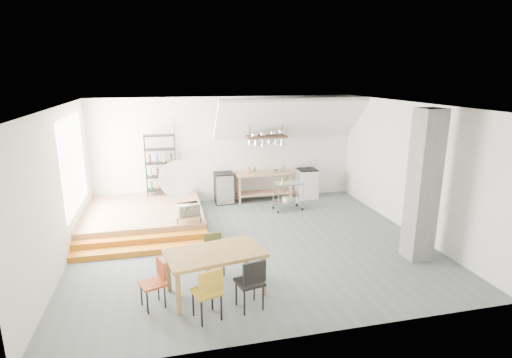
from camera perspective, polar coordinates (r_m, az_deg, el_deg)
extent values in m
plane|color=slate|center=(9.47, -0.55, -9.20)|extent=(8.00, 8.00, 0.00)
cube|color=silver|center=(12.30, -4.17, 4.21)|extent=(8.00, 0.04, 3.20)
cube|color=silver|center=(8.98, -26.33, -1.28)|extent=(0.04, 7.00, 3.20)
cube|color=silver|center=(10.54, 21.17, 1.45)|extent=(0.04, 7.00, 3.20)
cube|color=white|center=(8.67, -0.61, 10.50)|extent=(8.00, 7.00, 0.02)
cube|color=white|center=(12.00, 4.82, 8.52)|extent=(4.40, 1.44, 1.32)
cube|color=white|center=(10.36, -24.59, 2.02)|extent=(0.02, 2.50, 2.20)
cube|color=#A37551|center=(11.07, -15.68, -5.03)|extent=(3.00, 3.00, 0.40)
cube|color=#C26E16|center=(9.31, -16.04, -9.79)|extent=(3.00, 0.35, 0.13)
cube|color=#C26E16|center=(9.61, -15.98, -8.58)|extent=(3.00, 0.35, 0.27)
cube|color=slate|center=(8.95, 22.77, -0.94)|extent=(0.50, 0.50, 3.20)
cube|color=#A37551|center=(12.33, 1.20, 0.85)|extent=(1.80, 0.60, 0.06)
cube|color=#A37551|center=(12.50, 1.19, -1.95)|extent=(1.70, 0.55, 0.04)
cube|color=#A37551|center=(12.87, 4.48, -0.67)|extent=(0.06, 0.06, 0.86)
cube|color=#A37551|center=(12.48, -2.71, -1.13)|extent=(0.06, 0.06, 0.86)
cube|color=#A37551|center=(12.47, 5.09, -1.19)|extent=(0.06, 0.06, 0.86)
cube|color=#A37551|center=(12.07, -2.32, -1.68)|extent=(0.06, 0.06, 0.86)
cube|color=white|center=(12.85, 7.25, -0.67)|extent=(0.60, 0.60, 0.90)
cube|color=black|center=(12.74, 7.32, 1.37)|extent=(0.58, 0.58, 0.03)
cube|color=white|center=(12.96, 6.90, 2.20)|extent=(0.60, 0.05, 0.25)
cylinder|color=black|center=(12.91, 7.69, 1.65)|extent=(0.18, 0.18, 0.02)
cylinder|color=black|center=(12.81, 6.51, 1.58)|extent=(0.18, 0.18, 0.02)
cylinder|color=black|center=(12.65, 8.13, 1.36)|extent=(0.18, 0.18, 0.02)
cylinder|color=black|center=(12.55, 6.94, 1.30)|extent=(0.18, 0.18, 0.02)
cube|color=#392517|center=(11.91, 1.47, 6.09)|extent=(1.20, 0.50, 0.05)
cylinder|color=black|center=(11.72, -0.90, 8.79)|extent=(0.02, 0.02, 1.15)
cylinder|color=black|center=(11.98, 3.83, 8.89)|extent=(0.02, 0.02, 1.15)
cylinder|color=silver|center=(11.77, -0.84, 5.30)|extent=(0.16, 0.16, 0.12)
cylinder|color=silver|center=(11.82, 0.12, 5.24)|extent=(0.20, 0.20, 0.16)
cylinder|color=silver|center=(11.87, 1.06, 5.18)|extent=(0.16, 0.16, 0.20)
cylinder|color=silver|center=(11.91, 2.00, 5.41)|extent=(0.20, 0.20, 0.12)
cylinder|color=silver|center=(11.97, 2.92, 5.35)|extent=(0.16, 0.16, 0.16)
cylinder|color=silver|center=(12.03, 3.84, 5.28)|extent=(0.20, 0.20, 0.20)
cylinder|color=black|center=(12.09, -11.47, 2.32)|extent=(0.02, 0.02, 1.80)
cylinder|color=black|center=(12.10, -15.44, 2.09)|extent=(0.02, 0.02, 1.80)
cylinder|color=black|center=(11.74, -11.40, 1.95)|extent=(0.02, 0.02, 1.80)
cylinder|color=black|center=(11.75, -15.50, 1.71)|extent=(0.02, 0.02, 1.80)
cube|color=black|center=(12.10, -13.24, -1.44)|extent=(0.88, 0.38, 0.02)
cube|color=black|center=(11.99, -13.35, 0.39)|extent=(0.88, 0.38, 0.02)
cube|color=black|center=(11.90, -13.47, 2.26)|extent=(0.88, 0.38, 0.02)
cube|color=black|center=(11.83, -13.58, 4.15)|extent=(0.88, 0.38, 0.02)
cube|color=black|center=(11.76, -13.70, 6.06)|extent=(0.88, 0.38, 0.03)
cylinder|color=#317C3B|center=(12.06, -13.28, -0.81)|extent=(0.07, 0.07, 0.24)
cylinder|color=#926318|center=(11.96, -13.39, 1.04)|extent=(0.07, 0.07, 0.24)
cylinder|color=maroon|center=(11.88, -13.51, 2.92)|extent=(0.07, 0.07, 0.24)
cube|color=#A37551|center=(9.78, -9.61, -5.15)|extent=(0.60, 0.40, 0.03)
cylinder|color=black|center=(9.98, -8.10, -5.17)|extent=(0.02, 0.02, 0.13)
cylinder|color=black|center=(9.95, -11.21, -5.37)|extent=(0.02, 0.02, 0.13)
cylinder|color=black|center=(9.66, -7.91, -5.85)|extent=(0.02, 0.02, 0.13)
cylinder|color=black|center=(9.63, -11.13, -6.05)|extent=(0.02, 0.02, 0.13)
sphere|color=white|center=(6.58, -11.19, 0.00)|extent=(0.60, 0.60, 0.60)
cube|color=brown|center=(7.21, -5.89, -10.52)|extent=(1.84, 1.25, 0.06)
cube|color=brown|center=(7.96, -1.40, -11.11)|extent=(0.09, 0.09, 0.74)
cube|color=brown|center=(7.58, -12.43, -12.89)|extent=(0.09, 0.09, 0.74)
cube|color=brown|center=(7.30, 1.08, -13.64)|extent=(0.09, 0.09, 0.74)
cube|color=brown|center=(6.89, -11.01, -15.84)|extent=(0.09, 0.09, 0.74)
cube|color=#B3861E|center=(6.67, -7.07, -15.68)|extent=(0.54, 0.54, 0.04)
cube|color=#B3861E|center=(6.39, -6.41, -14.39)|extent=(0.40, 0.17, 0.37)
cylinder|color=black|center=(6.61, -7.76, -18.51)|extent=(0.03, 0.03, 0.47)
cylinder|color=black|center=(6.73, -4.98, -17.78)|extent=(0.03, 0.03, 0.47)
cylinder|color=black|center=(6.88, -8.96, -17.13)|extent=(0.03, 0.03, 0.47)
cylinder|color=black|center=(6.99, -6.28, -16.46)|extent=(0.03, 0.03, 0.47)
cube|color=black|center=(6.88, -0.94, -14.52)|extent=(0.51, 0.51, 0.04)
cube|color=black|center=(6.60, -0.24, -13.24)|extent=(0.40, 0.13, 0.37)
cylinder|color=black|center=(6.82, -1.66, -17.25)|extent=(0.03, 0.03, 0.47)
cylinder|color=black|center=(6.94, 1.01, -16.60)|extent=(0.03, 0.03, 0.47)
cylinder|color=black|center=(7.08, -2.84, -15.92)|extent=(0.03, 0.03, 0.47)
cylinder|color=black|center=(7.20, -0.25, -15.33)|extent=(0.03, 0.03, 0.47)
cube|color=brown|center=(8.02, -5.91, -10.67)|extent=(0.39, 0.39, 0.04)
cube|color=brown|center=(8.07, -6.19, -8.72)|extent=(0.35, 0.06, 0.32)
cylinder|color=black|center=(8.27, -5.06, -11.45)|extent=(0.03, 0.03, 0.40)
cylinder|color=black|center=(8.22, -7.10, -11.68)|extent=(0.03, 0.03, 0.40)
cylinder|color=black|center=(8.01, -4.61, -12.35)|extent=(0.03, 0.03, 0.40)
cylinder|color=black|center=(7.96, -6.71, -12.59)|extent=(0.03, 0.03, 0.40)
cube|color=#B63A1A|center=(7.15, -14.61, -14.31)|extent=(0.49, 0.49, 0.04)
cube|color=#B63A1A|center=(7.09, -13.41, -12.34)|extent=(0.16, 0.35, 0.33)
cylinder|color=black|center=(7.18, -12.88, -16.09)|extent=(0.03, 0.03, 0.42)
cylinder|color=black|center=(7.43, -13.78, -15.02)|extent=(0.03, 0.03, 0.42)
cylinder|color=black|center=(7.10, -15.25, -16.64)|extent=(0.03, 0.03, 0.42)
cylinder|color=black|center=(7.35, -16.06, -15.54)|extent=(0.03, 0.03, 0.42)
cube|color=silver|center=(11.52, 4.63, -0.63)|extent=(0.86, 0.53, 0.04)
cube|color=silver|center=(11.67, 4.58, -3.11)|extent=(0.86, 0.53, 0.03)
cylinder|color=silver|center=(11.96, 5.88, -2.03)|extent=(0.03, 0.03, 0.78)
sphere|color=black|center=(12.07, 5.84, -3.71)|extent=(0.07, 0.07, 0.07)
cylinder|color=silver|center=(11.67, 2.49, -2.39)|extent=(0.03, 0.03, 0.78)
sphere|color=black|center=(11.78, 2.47, -4.11)|extent=(0.07, 0.07, 0.07)
cylinder|color=silver|center=(11.61, 6.71, -2.56)|extent=(0.03, 0.03, 0.78)
sphere|color=black|center=(11.73, 6.65, -4.29)|extent=(0.07, 0.07, 0.07)
cylinder|color=silver|center=(11.32, 3.23, -2.95)|extent=(0.03, 0.03, 0.78)
sphere|color=black|center=(11.43, 3.21, -4.72)|extent=(0.07, 0.07, 0.07)
cube|color=black|center=(12.24, -4.62, -1.28)|extent=(0.56, 0.56, 0.94)
imported|color=beige|center=(9.72, -9.65, -4.30)|extent=(0.55, 0.42, 0.28)
imported|color=silver|center=(12.36, 2.83, 1.15)|extent=(0.29, 0.29, 0.06)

